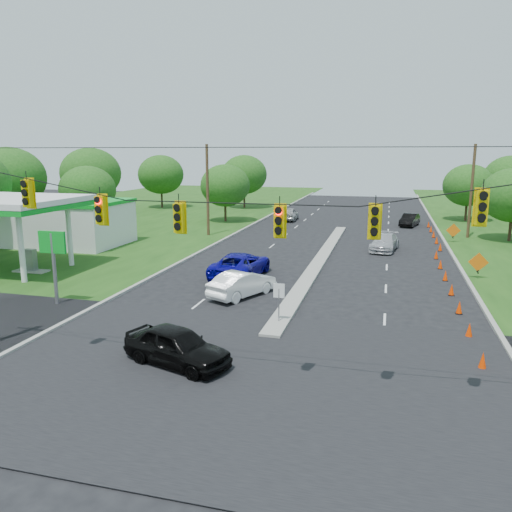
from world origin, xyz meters
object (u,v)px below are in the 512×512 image
(white_sedan, at_px, (242,284))
(black_sedan, at_px, (177,346))
(gas_station, at_px, (48,219))
(blue_pickup, at_px, (241,265))

(white_sedan, bearing_deg, black_sedan, 116.10)
(black_sedan, distance_m, white_sedan, 9.84)
(gas_station, bearing_deg, white_sedan, -26.07)
(white_sedan, height_order, blue_pickup, blue_pickup)
(white_sedan, xyz_separation_m, blue_pickup, (-1.43, 4.45, 0.08))
(gas_station, distance_m, white_sedan, 22.96)
(black_sedan, xyz_separation_m, blue_pickup, (-1.65, 14.29, 0.05))
(white_sedan, bearing_deg, blue_pickup, -47.36)
(black_sedan, xyz_separation_m, white_sedan, (-0.22, 9.84, -0.03))
(black_sedan, height_order, white_sedan, black_sedan)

